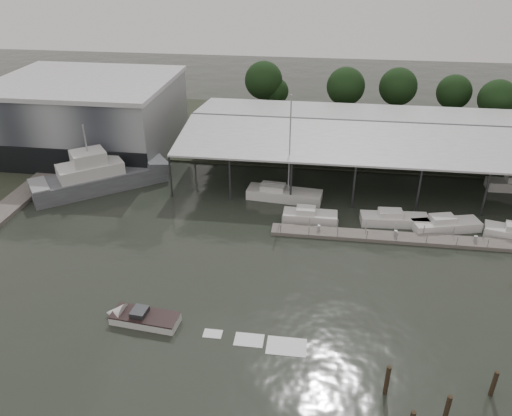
# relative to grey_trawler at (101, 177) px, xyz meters

# --- Properties ---
(ground) EXTENTS (200.00, 200.00, 0.00)m
(ground) POSITION_rel_grey_trawler_xyz_m (21.43, -17.57, -1.58)
(ground) COLOR #242921
(ground) RESTS_ON ground
(land_strip_far) EXTENTS (140.00, 30.00, 0.30)m
(land_strip_far) POSITION_rel_grey_trawler_xyz_m (21.43, 24.43, -1.48)
(land_strip_far) COLOR #303628
(land_strip_far) RESTS_ON ground
(land_strip_west) EXTENTS (20.00, 40.00, 0.30)m
(land_strip_west) POSITION_rel_grey_trawler_xyz_m (-18.57, 12.43, -1.48)
(land_strip_west) COLOR #303628
(land_strip_west) RESTS_ON ground
(storage_warehouse) EXTENTS (24.50, 20.50, 10.50)m
(storage_warehouse) POSITION_rel_grey_trawler_xyz_m (-6.57, 12.37, 3.71)
(storage_warehouse) COLOR gray
(storage_warehouse) RESTS_ON ground
(covered_boat_shed) EXTENTS (58.24, 24.00, 6.96)m
(covered_boat_shed) POSITION_rel_grey_trawler_xyz_m (38.43, 10.43, 4.55)
(covered_boat_shed) COLOR silver
(covered_boat_shed) RESTS_ON ground
(trawler_dock) EXTENTS (3.00, 18.00, 0.50)m
(trawler_dock) POSITION_rel_grey_trawler_xyz_m (-8.57, -3.57, -1.33)
(trawler_dock) COLOR slate
(trawler_dock) RESTS_ON ground
(floating_dock) EXTENTS (28.00, 2.00, 1.40)m
(floating_dock) POSITION_rel_grey_trawler_xyz_m (36.43, -7.57, -1.38)
(floating_dock) COLOR slate
(floating_dock) RESTS_ON ground
(grey_trawler) EXTENTS (16.09, 13.82, 8.84)m
(grey_trawler) POSITION_rel_grey_trawler_xyz_m (0.00, 0.00, 0.00)
(grey_trawler) COLOR slate
(grey_trawler) RESTS_ON ground
(white_sailboat) EXTENTS (9.20, 3.54, 13.09)m
(white_sailboat) POSITION_rel_grey_trawler_xyz_m (22.97, 0.05, -0.93)
(white_sailboat) COLOR silver
(white_sailboat) RESTS_ON ground
(speedboat_underway) EXTENTS (17.29, 3.81, 2.00)m
(speedboat_underway) POSITION_rel_grey_trawler_xyz_m (13.16, -23.50, -1.19)
(speedboat_underway) COLOR silver
(speedboat_underway) RESTS_ON ground
(moored_cruiser_0) EXTENTS (6.01, 2.29, 1.70)m
(moored_cruiser_0) POSITION_rel_grey_trawler_xyz_m (26.35, -4.88, -0.97)
(moored_cruiser_0) COLOR silver
(moored_cruiser_0) RESTS_ON ground
(moored_cruiser_1) EXTENTS (7.42, 2.65, 1.70)m
(moored_cruiser_1) POSITION_rel_grey_trawler_xyz_m (35.58, -4.29, -0.97)
(moored_cruiser_1) COLOR silver
(moored_cruiser_1) RESTS_ON ground
(moored_cruiser_2) EXTENTS (7.56, 3.97, 1.70)m
(moored_cruiser_2) POSITION_rel_grey_trawler_xyz_m (41.01, -4.82, -0.97)
(moored_cruiser_2) COLOR silver
(moored_cruiser_2) RESTS_ON ground
(horizon_tree_line) EXTENTS (66.86, 10.27, 9.71)m
(horizon_tree_line) POSITION_rel_grey_trawler_xyz_m (45.79, 29.84, 4.36)
(horizon_tree_line) COLOR black
(horizon_tree_line) RESTS_ON ground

